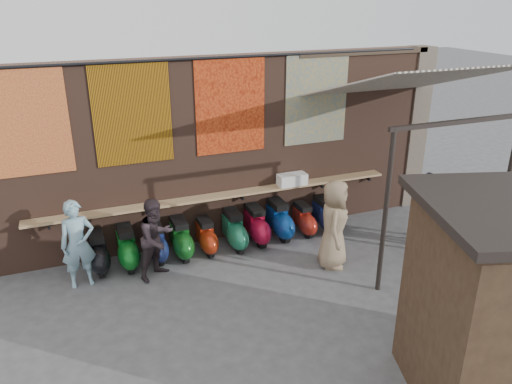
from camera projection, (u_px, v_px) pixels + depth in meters
The scene contains 32 objects.
ground at pixel (262, 295), 9.16m from camera, with size 70.00×70.00×0.00m, color #474749.
brick_wall at pixel (215, 151), 10.75m from camera, with size 10.00×0.40×4.00m, color brown.
pier_right at pixel (413, 129), 12.53m from camera, with size 0.50×0.50×4.00m, color #4C4238.
eating_counter at pixel (221, 196), 10.76m from camera, with size 8.00×0.32×0.05m, color #9E7A51.
shelf_box at pixel (292, 179), 11.25m from camera, with size 0.66×0.31×0.26m, color white.
tapestry_redgold at pixel (25, 123), 8.96m from camera, with size 1.50×0.02×2.00m, color maroon.
tapestry_sun at pixel (132, 114), 9.61m from camera, with size 1.50×0.02×2.00m, color #BB710B.
tapestry_orange at pixel (231, 106), 10.29m from camera, with size 1.50×0.02×2.00m, color #BE4417.
tapestry_multi at pixel (316, 99), 10.97m from camera, with size 1.50×0.02×2.00m, color #265E8D.
hang_rail at pixel (215, 58), 9.81m from camera, with size 0.06×0.06×9.50m, color black.
scooter_stool_0 at pixel (99, 253), 9.85m from camera, with size 0.37×0.83×0.79m, color black, non-canonical shape.
scooter_stool_1 at pixel (127, 248), 9.98m from camera, with size 0.39×0.88×0.83m, color #0D5C1B, non-canonical shape.
scooter_stool_2 at pixel (156, 243), 10.26m from camera, with size 0.37×0.82×0.78m, color navy, non-canonical shape.
scooter_stool_3 at pixel (181, 239), 10.37m from camera, with size 0.39×0.86×0.82m, color #0F4E17, non-canonical shape.
scooter_stool_4 at pixel (206, 236), 10.58m from camera, with size 0.34×0.77×0.73m, color #98250D, non-canonical shape.
scooter_stool_5 at pixel (234, 230), 10.74m from camera, with size 0.39×0.87×0.82m, color #196445, non-canonical shape.
scooter_stool_6 at pixel (256, 225), 10.97m from camera, with size 0.39×0.87×0.82m, color maroon, non-canonical shape.
scooter_stool_7 at pixel (279, 220), 11.20m from camera, with size 0.40×0.89×0.85m, color navy, non-canonical shape.
scooter_stool_8 at pixel (304, 220), 11.38m from camera, with size 0.34×0.75×0.71m, color maroon, non-canonical shape.
scooter_stool_9 at pixel (325, 215), 11.52m from camera, with size 0.37×0.83×0.79m, color navy, non-canonical shape.
diner_left at pixel (78, 244), 9.21m from camera, with size 0.62×0.41×1.71m, color #7CA4B4.
diner_right at pixel (157, 239), 9.52m from camera, with size 0.79×0.61×1.62m, color #2E2328.
shopper_navy at pixel (426, 206), 11.00m from camera, with size 0.93×0.39×1.58m, color black.
shopper_grey at pixel (438, 211), 10.68m from camera, with size 1.07×0.62×1.66m, color #515156.
shopper_tan at pixel (334, 224), 9.86m from camera, with size 0.89×0.58×1.83m, color #8F785B.
stall_sign at pixel (493, 233), 7.08m from camera, with size 1.20×0.04×0.50m, color gold.
stall_shelf at pixel (481, 293), 7.45m from camera, with size 2.12×0.10×0.06m, color #473321.
awning_canvas at pixel (410, 81), 9.82m from camera, with size 3.20×3.40×0.03m, color beige.
awning_ledger at pixel (366, 52), 11.04m from camera, with size 3.30×0.08×0.12m, color #33261C.
awning_header at pixel (461, 122), 8.70m from camera, with size 3.00×0.08×0.08m, color black.
awning_post_left at pixel (385, 214), 8.79m from camera, with size 0.09×0.09×3.10m, color black.
awning_post_right at pixel (506, 192), 9.74m from camera, with size 0.09×0.09×3.10m, color black.
Camera 1 is at (-2.98, -7.21, 5.17)m, focal length 35.00 mm.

